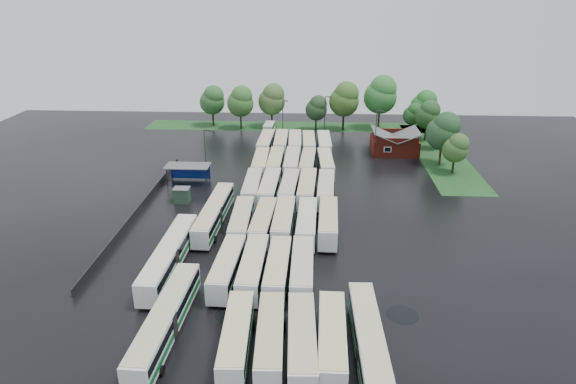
{
  "coord_description": "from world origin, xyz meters",
  "views": [
    {
      "loc": [
        6.1,
        -67.47,
        34.51
      ],
      "look_at": [
        2.0,
        12.0,
        2.5
      ],
      "focal_mm": 32.0,
      "sensor_mm": 36.0,
      "label": 1
    }
  ],
  "objects_px": {
    "brick_building": "(394,145)",
    "artic_bus_west_a": "(166,320)",
    "artic_bus_east": "(370,347)",
    "minibus": "(269,128)"
  },
  "relations": [
    {
      "from": "artic_bus_west_a",
      "to": "minibus",
      "type": "height_order",
      "value": "artic_bus_west_a"
    },
    {
      "from": "brick_building",
      "to": "artic_bus_west_a",
      "type": "xyz_separation_m",
      "value": [
        -33.08,
        -65.96,
        0.06
      ]
    },
    {
      "from": "brick_building",
      "to": "artic_bus_east",
      "type": "distance_m",
      "value": 70.41
    },
    {
      "from": "brick_building",
      "to": "artic_bus_west_a",
      "type": "bearing_deg",
      "value": -116.63
    },
    {
      "from": "artic_bus_west_a",
      "to": "artic_bus_east",
      "type": "distance_m",
      "value": 21.31
    },
    {
      "from": "artic_bus_east",
      "to": "minibus",
      "type": "height_order",
      "value": "artic_bus_east"
    },
    {
      "from": "artic_bus_west_a",
      "to": "artic_bus_east",
      "type": "bearing_deg",
      "value": -6.99
    },
    {
      "from": "artic_bus_east",
      "to": "artic_bus_west_a",
      "type": "bearing_deg",
      "value": 169.32
    },
    {
      "from": "brick_building",
      "to": "minibus",
      "type": "height_order",
      "value": "brick_building"
    },
    {
      "from": "minibus",
      "to": "brick_building",
      "type": "bearing_deg",
      "value": -22.96
    }
  ]
}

